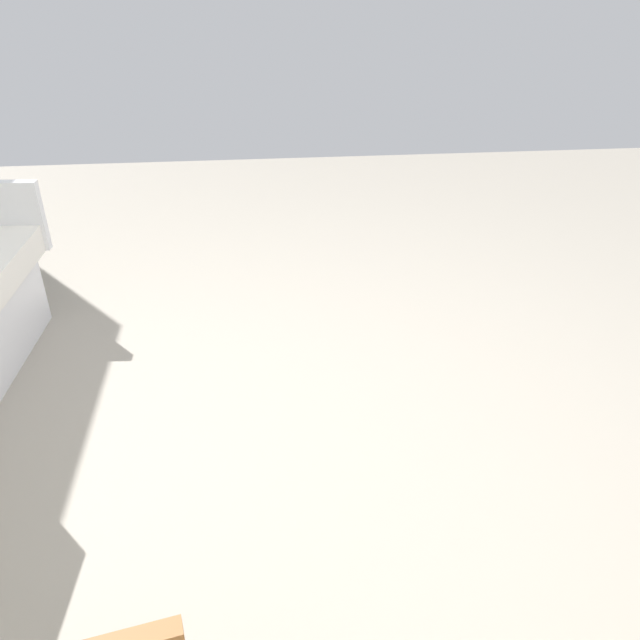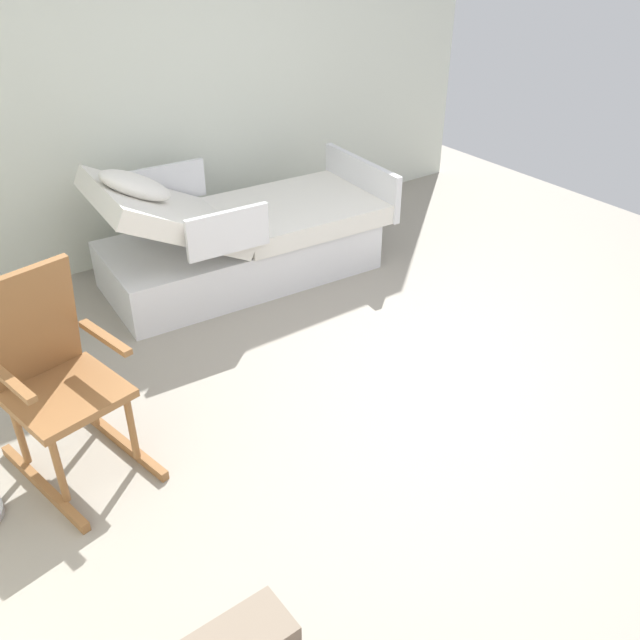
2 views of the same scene
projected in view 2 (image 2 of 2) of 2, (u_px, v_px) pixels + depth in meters
The scene contains 4 objects.
ground_plane at pixel (430, 400), 3.85m from camera, with size 6.69×6.69×0.00m, color gray.
side_wall at pixel (188, 67), 5.01m from camera, with size 0.10×5.36×2.70m, color silver.
hospital_bed at pixel (240, 239), 4.95m from camera, with size 1.11×2.13×1.02m.
rocking_chair at pixel (56, 379), 3.18m from camera, with size 0.84×0.62×1.05m.
Camera 2 is at (-2.09, 2.28, 2.42)m, focal length 38.26 mm.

